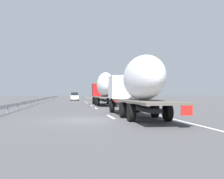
# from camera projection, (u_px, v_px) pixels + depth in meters

# --- Properties ---
(ground_plane) EXTENTS (260.00, 260.00, 0.00)m
(ground_plane) POSITION_uv_depth(u_px,v_px,m) (75.00, 101.00, 55.52)
(ground_plane) COLOR #4C4C4F
(lane_stripe_0) EXTENTS (3.20, 0.20, 0.01)m
(lane_stripe_0) POSITION_uv_depth(u_px,v_px,m) (111.00, 117.00, 18.27)
(lane_stripe_0) COLOR white
(lane_stripe_0) RESTS_ON ground_plane
(lane_stripe_1) EXTENTS (3.20, 0.20, 0.01)m
(lane_stripe_1) POSITION_uv_depth(u_px,v_px,m) (96.00, 108.00, 28.83)
(lane_stripe_1) COLOR white
(lane_stripe_1) RESTS_ON ground_plane
(lane_stripe_2) EXTENTS (3.20, 0.20, 0.01)m
(lane_stripe_2) POSITION_uv_depth(u_px,v_px,m) (92.00, 106.00, 34.75)
(lane_stripe_2) COLOR white
(lane_stripe_2) RESTS_ON ground_plane
(lane_stripe_3) EXTENTS (3.20, 0.20, 0.01)m
(lane_stripe_3) POSITION_uv_depth(u_px,v_px,m) (87.00, 103.00, 44.70)
(lane_stripe_3) COLOR white
(lane_stripe_3) RESTS_ON ground_plane
(lane_stripe_4) EXTENTS (3.20, 0.20, 0.01)m
(lane_stripe_4) POSITION_uv_depth(u_px,v_px,m) (85.00, 102.00, 50.10)
(lane_stripe_4) COLOR white
(lane_stripe_4) RESTS_ON ground_plane
(lane_stripe_5) EXTENTS (3.20, 0.20, 0.01)m
(lane_stripe_5) POSITION_uv_depth(u_px,v_px,m) (81.00, 99.00, 71.54)
(lane_stripe_5) COLOR white
(lane_stripe_5) RESTS_ON ground_plane
(edge_line_right) EXTENTS (110.00, 0.20, 0.01)m
(edge_line_right) POSITION_uv_depth(u_px,v_px,m) (98.00, 100.00, 61.32)
(edge_line_right) COLOR white
(edge_line_right) RESTS_ON ground_plane
(truck_lead) EXTENTS (12.08, 2.55, 4.39)m
(truck_lead) POSITION_uv_depth(u_px,v_px,m) (104.00, 87.00, 36.00)
(truck_lead) COLOR #B21919
(truck_lead) RESTS_ON ground_plane
(truck_trailing) EXTENTS (13.11, 2.55, 4.05)m
(truck_trailing) POSITION_uv_depth(u_px,v_px,m) (138.00, 83.00, 18.05)
(truck_trailing) COLOR silver
(truck_trailing) RESTS_ON ground_plane
(car_blue_sedan) EXTENTS (4.61, 1.92, 1.81)m
(car_blue_sedan) POSITION_uv_depth(u_px,v_px,m) (74.00, 95.00, 85.08)
(car_blue_sedan) COLOR #28479E
(car_blue_sedan) RESTS_ON ground_plane
(car_white_van) EXTENTS (4.40, 1.75, 1.83)m
(car_white_van) POSITION_uv_depth(u_px,v_px,m) (75.00, 96.00, 59.35)
(car_white_van) COLOR white
(car_white_van) RESTS_ON ground_plane
(road_sign) EXTENTS (0.10, 0.90, 3.38)m
(road_sign) POSITION_uv_depth(u_px,v_px,m) (106.00, 90.00, 57.36)
(road_sign) COLOR gray
(road_sign) RESTS_ON ground_plane
(tree_0) EXTENTS (3.90, 3.90, 7.01)m
(tree_0) POSITION_uv_depth(u_px,v_px,m) (97.00, 87.00, 106.45)
(tree_0) COLOR #472D19
(tree_0) RESTS_ON ground_plane
(tree_1) EXTENTS (3.20, 3.20, 7.06)m
(tree_1) POSITION_uv_depth(u_px,v_px,m) (107.00, 84.00, 79.52)
(tree_1) COLOR #472D19
(tree_1) RESTS_ON ground_plane
(tree_2) EXTENTS (2.57, 2.57, 5.09)m
(tree_2) POSITION_uv_depth(u_px,v_px,m) (120.00, 88.00, 74.80)
(tree_2) COLOR #472D19
(tree_2) RESTS_ON ground_plane
(guardrail_median) EXTENTS (94.00, 0.10, 0.76)m
(guardrail_median) POSITION_uv_depth(u_px,v_px,m) (47.00, 98.00, 57.55)
(guardrail_median) COLOR #9EA0A5
(guardrail_median) RESTS_ON ground_plane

